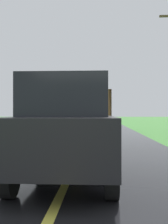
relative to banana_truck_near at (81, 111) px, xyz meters
name	(u,v)px	position (x,y,z in m)	size (l,w,h in m)	color
banana_truck_near	(81,111)	(0.00, 0.00, 0.00)	(2.38, 5.82, 2.80)	#2D2D30
banana_truck_far	(94,112)	(0.38, 9.19, 0.00)	(2.38, 5.81, 2.80)	#2D2D30
following_car	(69,128)	(0.17, -6.79, -0.40)	(1.74, 4.10, 1.92)	black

